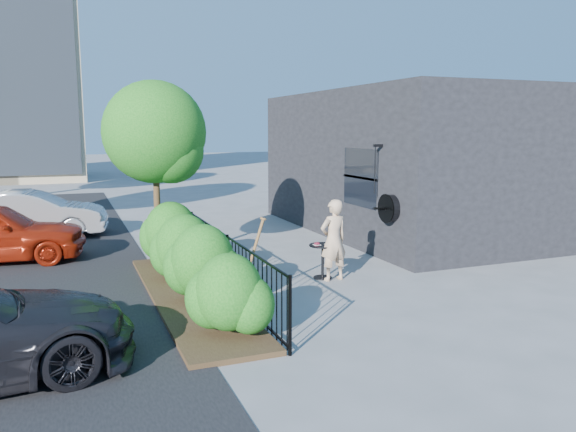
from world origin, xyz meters
name	(u,v)px	position (x,y,z in m)	size (l,w,h in m)	color
ground	(304,286)	(0.00, 0.00, 0.00)	(120.00, 120.00, 0.00)	gray
shop_building	(415,162)	(5.50, 4.50, 2.00)	(6.22, 9.00, 4.00)	black
fence	(228,264)	(-1.50, 0.00, 0.56)	(0.05, 6.05, 1.10)	black
planting_bed	(190,296)	(-2.20, 0.00, 0.04)	(1.30, 6.00, 0.08)	#382616
shrubs	(193,258)	(-2.10, 0.10, 0.70)	(1.10, 5.60, 1.24)	#145B15
patio_tree	(158,138)	(-2.24, 2.76, 2.76)	(2.20, 2.20, 3.94)	#3F2B19
cafe_table	(323,255)	(0.56, 0.37, 0.48)	(0.55, 0.55, 0.73)	black
woman	(333,240)	(0.69, 0.16, 0.81)	(0.59, 0.39, 1.62)	tan
shovel	(250,264)	(-1.26, -0.56, 0.66)	(0.51, 0.20, 1.50)	brown
car_silver	(32,214)	(-5.05, 7.23, 0.65)	(1.37, 3.92, 1.29)	#A1A1A6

